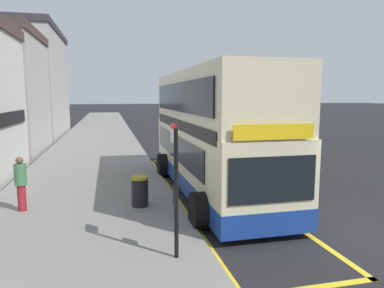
{
  "coord_description": "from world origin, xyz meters",
  "views": [
    {
      "loc": [
        -6.12,
        -7.05,
        3.52
      ],
      "look_at": [
        -2.93,
        6.34,
        1.65
      ],
      "focal_mm": 32.72,
      "sensor_mm": 36.0,
      "label": 1
    }
  ],
  "objects_px": {
    "bus_stop_sign": "(175,181)",
    "parked_car_navy_distant": "(220,124)",
    "double_decker_bus": "(211,136)",
    "litter_bin": "(140,191)",
    "pedestrian_waiting_near_sign": "(21,182)"
  },
  "relations": [
    {
      "from": "double_decker_bus",
      "to": "litter_bin",
      "type": "xyz_separation_m",
      "value": [
        -2.8,
        -1.71,
        -1.45
      ]
    },
    {
      "from": "bus_stop_sign",
      "to": "parked_car_navy_distant",
      "type": "xyz_separation_m",
      "value": [
        9.36,
        25.89,
        -0.98
      ]
    },
    {
      "from": "bus_stop_sign",
      "to": "parked_car_navy_distant",
      "type": "distance_m",
      "value": 27.55
    },
    {
      "from": "parked_car_navy_distant",
      "to": "pedestrian_waiting_near_sign",
      "type": "height_order",
      "value": "pedestrian_waiting_near_sign"
    },
    {
      "from": "litter_bin",
      "to": "parked_car_navy_distant",
      "type": "bearing_deg",
      "value": 66.22
    },
    {
      "from": "litter_bin",
      "to": "double_decker_bus",
      "type": "bearing_deg",
      "value": 31.46
    },
    {
      "from": "bus_stop_sign",
      "to": "parked_car_navy_distant",
      "type": "bearing_deg",
      "value": 70.12
    },
    {
      "from": "double_decker_bus",
      "to": "litter_bin",
      "type": "height_order",
      "value": "double_decker_bus"
    },
    {
      "from": "parked_car_navy_distant",
      "to": "pedestrian_waiting_near_sign",
      "type": "xyz_separation_m",
      "value": [
        -13.26,
        -21.91,
        0.22
      ]
    },
    {
      "from": "double_decker_bus",
      "to": "litter_bin",
      "type": "distance_m",
      "value": 3.58
    },
    {
      "from": "double_decker_bus",
      "to": "pedestrian_waiting_near_sign",
      "type": "xyz_separation_m",
      "value": [
        -6.25,
        -1.37,
        -1.04
      ]
    },
    {
      "from": "bus_stop_sign",
      "to": "pedestrian_waiting_near_sign",
      "type": "xyz_separation_m",
      "value": [
        -3.9,
        3.98,
        -0.76
      ]
    },
    {
      "from": "bus_stop_sign",
      "to": "litter_bin",
      "type": "relative_size",
      "value": 3.0
    },
    {
      "from": "double_decker_bus",
      "to": "bus_stop_sign",
      "type": "bearing_deg",
      "value": -113.75
    },
    {
      "from": "double_decker_bus",
      "to": "pedestrian_waiting_near_sign",
      "type": "relative_size",
      "value": 6.21
    }
  ]
}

